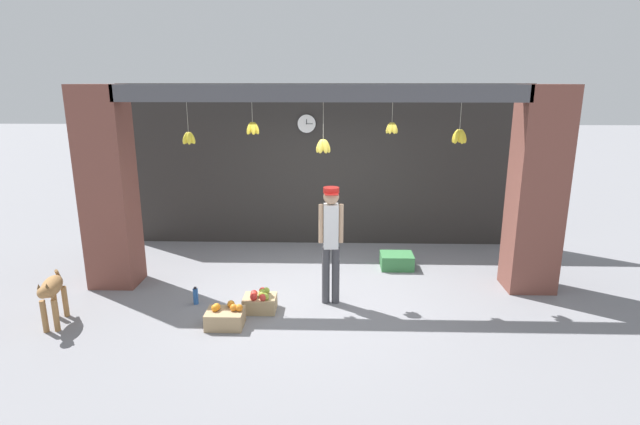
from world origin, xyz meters
TOP-DOWN VIEW (x-y plane):
  - ground_plane at (0.00, 0.00)m, footprint 60.00×60.00m
  - shop_back_wall at (0.00, 2.46)m, footprint 7.66×0.12m
  - shop_pillar_left at (-3.18, 0.30)m, footprint 0.70×0.60m
  - shop_pillar_right at (3.18, 0.30)m, footprint 0.70×0.60m
  - storefront_awning at (0.01, 0.12)m, footprint 5.76×0.31m
  - dog at (-3.40, -1.11)m, footprint 0.34×0.80m
  - shopkeeper at (0.17, -0.33)m, footprint 0.34×0.28m
  - fruit_crate_oranges at (-1.18, -1.09)m, footprint 0.48×0.37m
  - fruit_crate_apples at (-0.80, -0.62)m, footprint 0.45×0.35m
  - produce_box_green at (1.28, 1.08)m, footprint 0.54×0.44m
  - water_bottle at (-1.75, -0.43)m, footprint 0.07×0.07m
  - wall_clock at (-0.31, 2.39)m, footprint 0.35×0.03m

SIDE VIEW (x-z plane):
  - ground_plane at x=0.00m, z-range 0.00..0.00m
  - water_bottle at x=-1.75m, z-range -0.01..0.25m
  - produce_box_green at x=1.28m, z-range 0.00..0.25m
  - fruit_crate_oranges at x=-1.18m, z-range -0.03..0.28m
  - fruit_crate_apples at x=-0.80m, z-range -0.02..0.28m
  - dog at x=-3.40m, z-range 0.13..0.82m
  - shopkeeper at x=0.17m, z-range 0.16..1.85m
  - shop_back_wall at x=0.00m, z-range 0.00..3.04m
  - shop_pillar_left at x=-3.18m, z-range 0.00..3.04m
  - shop_pillar_right at x=3.18m, z-range 0.00..3.04m
  - wall_clock at x=-0.31m, z-range 2.14..2.49m
  - storefront_awning at x=0.01m, z-range 2.40..3.36m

